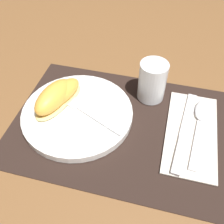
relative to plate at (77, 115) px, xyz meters
name	(u,v)px	position (x,y,z in m)	size (l,w,h in m)	color
ground_plane	(118,125)	(0.09, 0.00, -0.01)	(3.00, 3.00, 0.00)	brown
placemat	(118,125)	(0.09, 0.00, -0.01)	(0.45, 0.32, 0.00)	black
plate	(77,115)	(0.00, 0.00, 0.00)	(0.24, 0.24, 0.02)	white
juice_glass	(152,83)	(0.14, 0.11, 0.03)	(0.06, 0.06, 0.09)	silver
napkin	(191,132)	(0.24, 0.02, -0.01)	(0.10, 0.22, 0.00)	silver
knife	(184,132)	(0.23, 0.01, 0.00)	(0.04, 0.22, 0.01)	silver
spoon	(201,119)	(0.26, 0.06, 0.00)	(0.04, 0.19, 0.01)	silver
fork	(81,108)	(0.00, 0.01, 0.01)	(0.19, 0.10, 0.00)	silver
citrus_wedge_0	(60,95)	(-0.05, 0.03, 0.02)	(0.09, 0.13, 0.04)	#F4DB84
citrus_wedge_1	(54,98)	(-0.05, 0.01, 0.03)	(0.08, 0.12, 0.05)	#F4DB84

